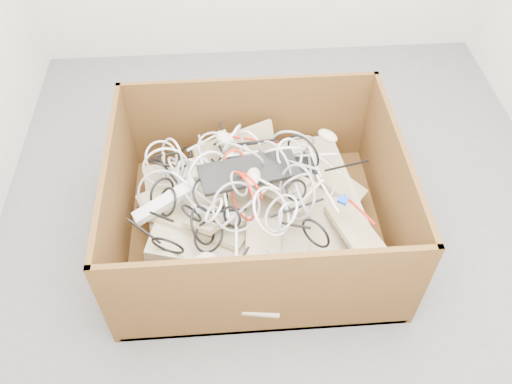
{
  "coord_description": "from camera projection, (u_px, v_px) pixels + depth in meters",
  "views": [
    {
      "loc": [
        -0.27,
        -1.76,
        2.17
      ],
      "look_at": [
        -0.16,
        -0.12,
        0.3
      ],
      "focal_mm": 36.89,
      "sensor_mm": 36.0,
      "label": 1
    }
  ],
  "objects": [
    {
      "name": "power_strip_right",
      "position": [
        217.0,
        214.0,
        2.38
      ],
      "size": [
        0.25,
        0.1,
        0.08
      ],
      "primitive_type": "cube",
      "rotation": [
        -0.1,
        0.17,
        -0.18
      ],
      "color": "silver",
      "rests_on": "keyboard_pile"
    },
    {
      "name": "power_strip_left",
      "position": [
        166.0,
        201.0,
        2.39
      ],
      "size": [
        0.31,
        0.19,
        0.13
      ],
      "primitive_type": "cube",
      "rotation": [
        0.14,
        -0.26,
        0.43
      ],
      "color": "silver",
      "rests_on": "keyboard_pile"
    },
    {
      "name": "ground",
      "position": [
        284.0,
        211.0,
        2.8
      ],
      "size": [
        3.0,
        3.0,
        0.0
      ],
      "primitive_type": "plane",
      "color": "#545457",
      "rests_on": "ground"
    },
    {
      "name": "cable_tangle",
      "position": [
        237.0,
        178.0,
        2.42
      ],
      "size": [
        1.17,
        0.96,
        0.47
      ],
      "color": "silver",
      "rests_on": "keyboard_pile"
    },
    {
      "name": "vga_plug",
      "position": [
        343.0,
        200.0,
        2.39
      ],
      "size": [
        0.06,
        0.06,
        0.03
      ],
      "primitive_type": "cube",
      "rotation": [
        0.09,
        0.14,
        -0.5
      ],
      "color": "blue",
      "rests_on": "keyboard_pile"
    },
    {
      "name": "cardboard_box",
      "position": [
        252.0,
        217.0,
        2.6
      ],
      "size": [
        1.32,
        1.1,
        0.6
      ],
      "color": "#412910",
      "rests_on": "ground"
    },
    {
      "name": "keyboard_pile",
      "position": [
        258.0,
        195.0,
        2.51
      ],
      "size": [
        1.19,
        1.04,
        0.37
      ],
      "color": "tan",
      "rests_on": "cardboard_box"
    },
    {
      "name": "mice_scatter",
      "position": [
        243.0,
        174.0,
        2.47
      ],
      "size": [
        0.8,
        0.8,
        0.18
      ],
      "color": "#BAAC96",
      "rests_on": "keyboard_pile"
    }
  ]
}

